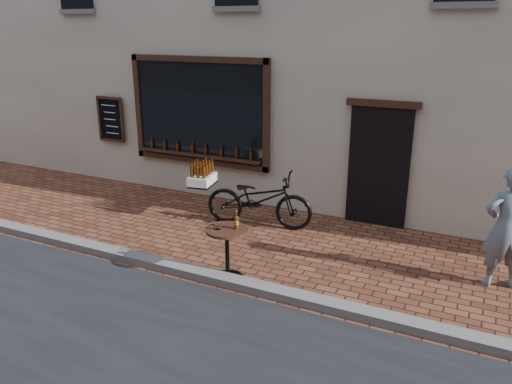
% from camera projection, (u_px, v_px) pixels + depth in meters
% --- Properties ---
extents(ground, '(90.00, 90.00, 0.00)m').
position_uv_depth(ground, '(188.00, 282.00, 7.26)').
color(ground, '#51291A').
rests_on(ground, ground).
extents(kerb, '(90.00, 0.25, 0.12)m').
position_uv_depth(kerb, '(195.00, 273.00, 7.41)').
color(kerb, slate).
rests_on(kerb, ground).
extents(cargo_bicycle, '(2.37, 1.03, 1.12)m').
position_uv_depth(cargo_bicycle, '(257.00, 198.00, 9.15)').
color(cargo_bicycle, black).
rests_on(cargo_bicycle, ground).
extents(bistro_table, '(0.62, 0.62, 1.06)m').
position_uv_depth(bistro_table, '(227.00, 243.00, 7.18)').
color(bistro_table, black).
rests_on(bistro_table, ground).
extents(pedestrian, '(0.76, 0.64, 1.77)m').
position_uv_depth(pedestrian, '(506.00, 228.00, 6.89)').
color(pedestrian, slate).
rests_on(pedestrian, ground).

